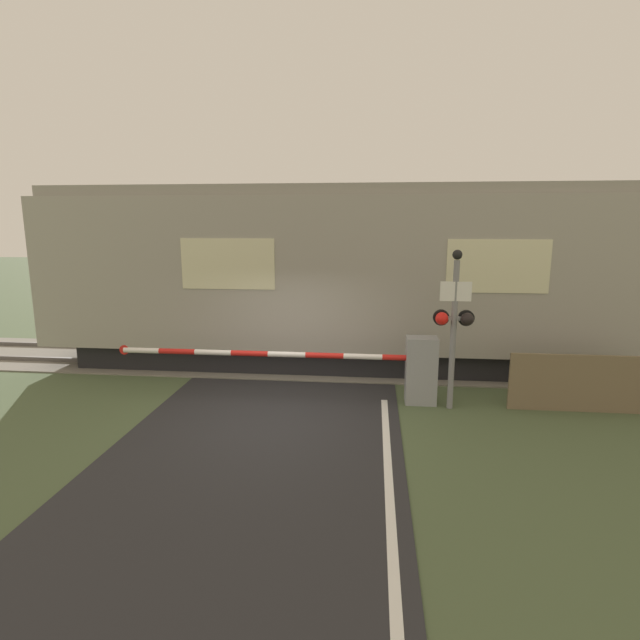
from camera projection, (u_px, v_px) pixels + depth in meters
The scene contains 6 objects.
ground_plane at pixel (274, 416), 9.19m from camera, with size 80.00×80.00×0.00m, color #475638.
track_bed at pixel (302, 361), 12.76m from camera, with size 36.00×3.20×0.13m.
train at pixel (482, 278), 11.88m from camera, with size 21.04×2.91×4.33m.
crossing_barrier at pixel (394, 367), 9.80m from camera, with size 6.48×0.44×1.32m.
signal_post at pixel (454, 320), 9.25m from camera, with size 0.76×0.26×3.02m.
roadside_fence at pixel (584, 383), 9.31m from camera, with size 2.71×0.06×1.10m.
Camera 1 is at (1.78, -8.55, 3.49)m, focal length 28.00 mm.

